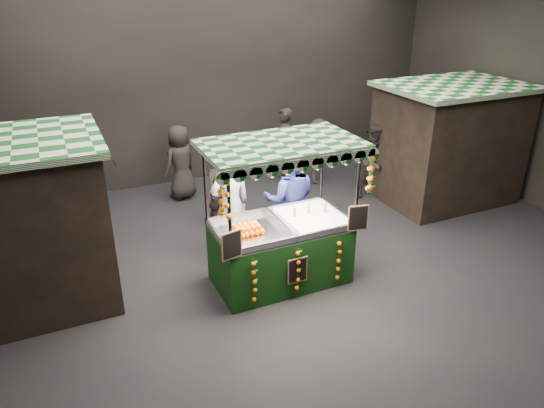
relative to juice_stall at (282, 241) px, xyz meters
name	(u,v)px	position (x,y,z in m)	size (l,w,h in m)	color
ground	(301,270)	(0.44, 0.14, -0.75)	(12.00, 12.00, 0.00)	black
market_hall	(307,73)	(0.44, 0.14, 2.63)	(12.10, 10.10, 5.05)	black
neighbour_stall_left	(6,228)	(-3.96, 1.14, 0.56)	(3.00, 2.20, 2.60)	black
neighbour_stall_right	(448,143)	(4.84, 1.64, 0.56)	(3.00, 2.20, 2.60)	black
juice_stall	(282,241)	(0.00, 0.00, 0.00)	(2.50, 1.47, 2.42)	black
vendor_grey	(230,205)	(-0.49, 1.07, 0.29)	(0.83, 0.61, 2.08)	gray
vendor_blue	(290,200)	(0.59, 0.93, 0.25)	(1.19, 1.08, 1.99)	navy
shopper_0	(219,191)	(-0.28, 2.33, 0.04)	(0.68, 0.58, 1.58)	black
shopper_1	(377,161)	(3.49, 2.34, 0.11)	(0.88, 0.71, 1.71)	#2D2624
shopper_2	(91,166)	(-2.46, 4.51, 0.16)	(1.11, 0.55, 1.82)	#292321
shopper_3	(318,152)	(2.69, 3.61, 0.05)	(1.00, 1.19, 1.60)	black
shopper_4	(180,162)	(-0.58, 4.11, 0.10)	(0.98, 0.85, 1.69)	#2B2622
shopper_5	(394,142)	(4.57, 3.16, 0.18)	(1.23, 1.79, 1.86)	black
shopper_6	(284,145)	(2.01, 4.13, 0.16)	(0.54, 0.72, 1.81)	black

